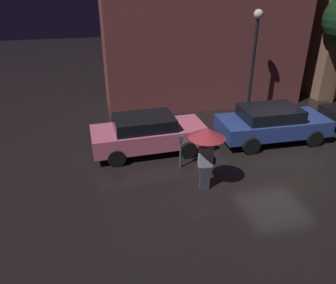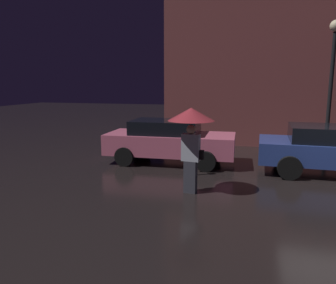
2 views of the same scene
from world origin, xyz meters
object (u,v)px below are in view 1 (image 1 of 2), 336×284
(parked_car_blue, at_px, (272,123))
(pedestrian_with_umbrella, at_px, (207,140))
(parking_meter, at_px, (181,148))
(parked_car_pink, at_px, (148,133))
(street_lamp_near, at_px, (255,47))

(parked_car_blue, xyz_separation_m, pedestrian_with_umbrella, (-3.74, -2.67, 0.91))
(parking_meter, bearing_deg, parked_car_blue, 17.26)
(parked_car_pink, bearing_deg, parked_car_blue, -4.01)
(parking_meter, bearing_deg, parked_car_pink, 120.30)
(parked_car_pink, height_order, parked_car_blue, parked_car_pink)
(parked_car_pink, xyz_separation_m, parked_car_blue, (4.99, -0.19, 0.01))
(parked_car_pink, height_order, pedestrian_with_umbrella, pedestrian_with_umbrella)
(parked_car_pink, height_order, street_lamp_near, street_lamp_near)
(pedestrian_with_umbrella, bearing_deg, parked_car_pink, -59.86)
(parked_car_pink, distance_m, pedestrian_with_umbrella, 3.25)
(parked_car_blue, height_order, parking_meter, parked_car_blue)
(parked_car_blue, distance_m, parking_meter, 4.32)
(parked_car_pink, distance_m, street_lamp_near, 6.36)
(street_lamp_near, bearing_deg, pedestrian_with_umbrella, -126.99)
(parking_meter, distance_m, street_lamp_near, 6.45)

